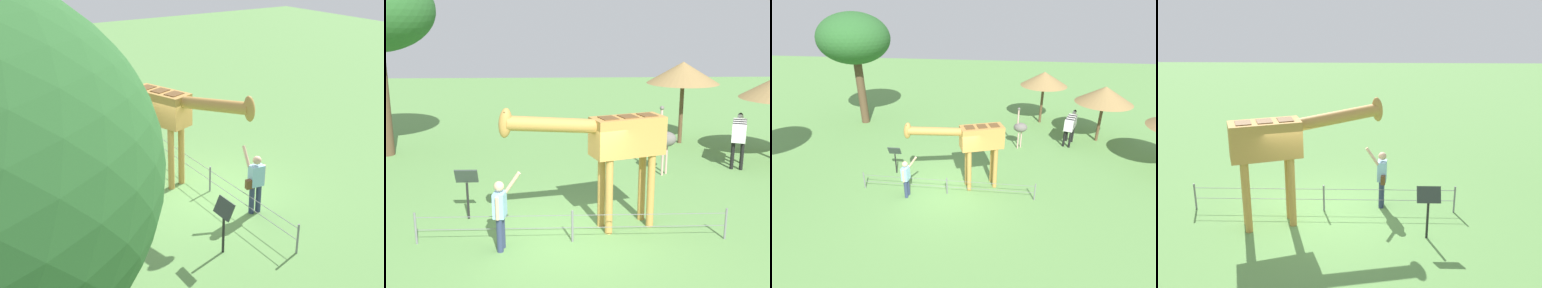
# 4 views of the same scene
# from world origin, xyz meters

# --- Properties ---
(ground_plane) EXTENTS (60.00, 60.00, 0.00)m
(ground_plane) POSITION_xyz_m (0.00, 0.00, 0.00)
(ground_plane) COLOR #60934C
(giraffe) EXTENTS (3.84, 1.74, 3.14)m
(giraffe) POSITION_xyz_m (-0.99, -0.47, 2.14)
(giraffe) COLOR #BC8942
(giraffe) RESTS_ON ground_plane
(visitor) EXTENTS (0.61, 0.59, 1.76)m
(visitor) POSITION_xyz_m (1.56, 0.55, 0.90)
(visitor) COLOR navy
(visitor) RESTS_ON ground_plane
(info_sign) EXTENTS (0.56, 0.21, 1.32)m
(info_sign) POSITION_xyz_m (2.59, -1.16, 0.95)
(info_sign) COLOR black
(info_sign) RESTS_ON ground_plane
(wire_fence) EXTENTS (7.05, 0.05, 0.75)m
(wire_fence) POSITION_xyz_m (0.00, 0.22, 0.40)
(wire_fence) COLOR slate
(wire_fence) RESTS_ON ground_plane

